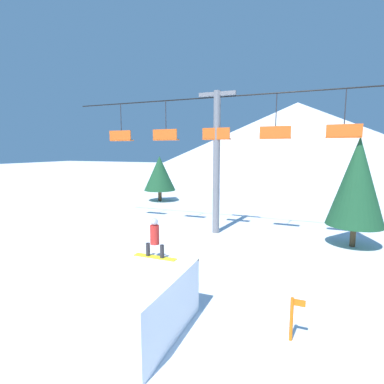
{
  "coord_description": "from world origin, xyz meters",
  "views": [
    {
      "loc": [
        4.28,
        -6.88,
        5.49
      ],
      "look_at": [
        -0.61,
        5.14,
        3.66
      ],
      "focal_mm": 28.0,
      "sensor_mm": 36.0,
      "label": 1
    }
  ],
  "objects_px": {
    "snowboarder": "(155,238)",
    "pine_tree_near": "(357,182)",
    "trail_marker": "(292,318)",
    "snow_ramp": "(132,302)"
  },
  "relations": [
    {
      "from": "snowboarder",
      "to": "pine_tree_near",
      "type": "distance_m",
      "value": 12.54
    },
    {
      "from": "pine_tree_near",
      "to": "snowboarder",
      "type": "bearing_deg",
      "value": -124.83
    },
    {
      "from": "snowboarder",
      "to": "pine_tree_near",
      "type": "bearing_deg",
      "value": 55.17
    },
    {
      "from": "snowboarder",
      "to": "trail_marker",
      "type": "bearing_deg",
      "value": -0.82
    },
    {
      "from": "snowboarder",
      "to": "pine_tree_near",
      "type": "relative_size",
      "value": 0.25
    },
    {
      "from": "pine_tree_near",
      "to": "trail_marker",
      "type": "relative_size",
      "value": 4.77
    },
    {
      "from": "trail_marker",
      "to": "snow_ramp",
      "type": "bearing_deg",
      "value": -163.83
    },
    {
      "from": "snowboarder",
      "to": "snow_ramp",
      "type": "bearing_deg",
      "value": -91.93
    },
    {
      "from": "trail_marker",
      "to": "snowboarder",
      "type": "bearing_deg",
      "value": 179.18
    },
    {
      "from": "pine_tree_near",
      "to": "trail_marker",
      "type": "distance_m",
      "value": 11.06
    }
  ]
}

